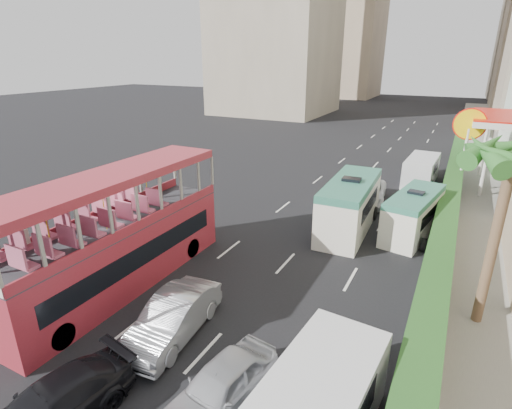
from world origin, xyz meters
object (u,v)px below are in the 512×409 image
Objects in this scene: van_asset at (365,202)px; car_silver_lane_a at (174,335)px; minibus_far at (413,214)px; car_silver_lane_b at (222,404)px; double_decker_bus at (117,232)px; minibus_near at (349,206)px; palm_tree at (494,243)px; panel_van_far at (421,170)px.

car_silver_lane_a is at bearing -107.47° from van_asset.
van_asset is 0.95× the size of minibus_far.
minibus_far is (6.39, 13.03, 1.22)m from car_silver_lane_a.
minibus_far is (3.25, 14.83, 1.22)m from car_silver_lane_b.
car_silver_lane_a is 0.88× the size of van_asset.
double_decker_bus is 12.62m from minibus_near.
minibus_near is (3.06, 12.05, 1.48)m from car_silver_lane_a.
minibus_far is at bearing 86.89° from car_silver_lane_b.
minibus_near is at bearing -96.34° from van_asset.
double_decker_bus is 1.72× the size of palm_tree.
car_silver_lane_b is (7.28, -3.54, -2.53)m from double_decker_bus.
van_asset is 5.54m from minibus_far.
car_silver_lane_a is 17.43m from van_asset.
palm_tree is at bearing 16.16° from double_decker_bus.
car_silver_lane_a is at bearing -100.68° from panel_van_far.
car_silver_lane_b is at bearing -130.83° from palm_tree.
panel_van_far reaches higher than car_silver_lane_b.
minibus_far is 8.27m from palm_tree.
minibus_near is (-0.08, 13.85, 1.48)m from car_silver_lane_b.
minibus_near reaches higher than car_silver_lane_b.
double_decker_bus reaches higher than panel_van_far.
double_decker_bus is 8.49m from car_silver_lane_b.
palm_tree is at bearing -45.73° from minibus_near.
minibus_far is 0.86× the size of palm_tree.
minibus_near is at bearing 136.27° from palm_tree.
palm_tree is at bearing 25.25° from car_silver_lane_a.
double_decker_bus is 24.11m from panel_van_far.
van_asset is 5.34m from minibus_near.
van_asset reaches higher than car_silver_lane_b.
van_asset is 0.78× the size of minibus_near.
panel_van_far is at bearing 93.53° from car_silver_lane_b.
minibus_near is at bearing 99.57° from car_silver_lane_b.
car_silver_lane_a is at bearing 159.37° from car_silver_lane_b.
palm_tree reaches higher than car_silver_lane_b.
car_silver_lane_a is 24.40m from panel_van_far.
minibus_far is (3.46, -4.15, 1.22)m from van_asset.
panel_van_far is (2.55, 25.51, 1.02)m from car_silver_lane_b.
palm_tree is at bearing 58.41° from car_silver_lane_b.
car_silver_lane_a reaches higher than van_asset.
minibus_near is 1.31× the size of panel_van_far.
panel_van_far is at bearing 65.88° from double_decker_bus.
panel_van_far reaches higher than car_silver_lane_a.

